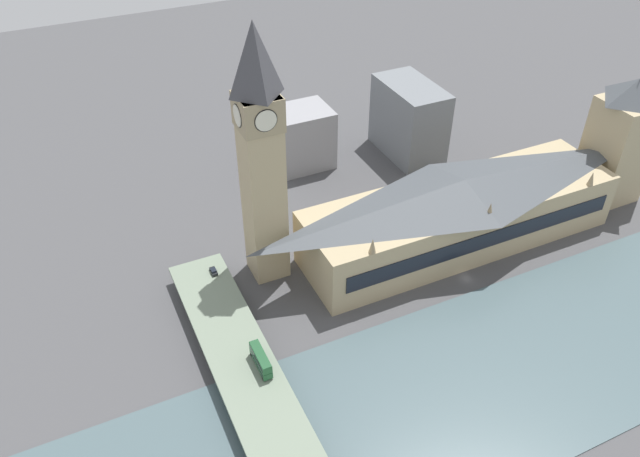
# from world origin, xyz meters

# --- Properties ---
(ground_plane) EXTENTS (600.00, 600.00, 0.00)m
(ground_plane) POSITION_xyz_m (0.00, 0.00, 0.00)
(ground_plane) COLOR #4C4C4F
(river_water) EXTENTS (57.83, 360.00, 0.30)m
(river_water) POSITION_xyz_m (-34.92, 0.00, 0.15)
(river_water) COLOR #4C6066
(river_water) RESTS_ON ground_plane
(parliament_hall) EXTENTS (29.44, 108.83, 25.37)m
(parliament_hall) POSITION_xyz_m (17.49, -8.00, 12.60)
(parliament_hall) COLOR tan
(parliament_hall) RESTS_ON ground_plane
(clock_tower) EXTENTS (12.20, 12.20, 82.30)m
(clock_tower) POSITION_xyz_m (30.99, 55.92, 43.52)
(clock_tower) COLOR tan
(clock_tower) RESTS_ON ground_plane
(victoria_tower) EXTENTS (18.13, 18.13, 51.18)m
(victoria_tower) POSITION_xyz_m (17.55, -75.48, 23.59)
(victoria_tower) COLOR tan
(victoria_tower) RESTS_ON ground_plane
(road_bridge) EXTENTS (147.67, 16.90, 5.83)m
(road_bridge) POSITION_xyz_m (-34.92, 77.87, 4.75)
(road_bridge) COLOR #5D6A59
(road_bridge) RESTS_ON ground_plane
(double_decker_bus_lead) EXTENTS (10.64, 2.65, 4.92)m
(double_decker_bus_lead) POSITION_xyz_m (-10.35, 73.86, 8.53)
(double_decker_bus_lead) COLOR #235B33
(double_decker_bus_lead) RESTS_ON road_bridge
(car_southbound_tail) EXTENTS (3.93, 1.79, 1.45)m
(car_southbound_tail) POSITION_xyz_m (30.62, 74.06, 6.55)
(car_southbound_tail) COLOR black
(car_southbound_tail) RESTS_ON road_bridge
(city_block_west) EXTENTS (33.08, 18.45, 30.32)m
(city_block_west) POSITION_xyz_m (76.48, -24.03, 15.16)
(city_block_west) COLOR slate
(city_block_west) RESTS_ON ground_plane
(city_block_center) EXTENTS (18.81, 22.62, 24.21)m
(city_block_center) POSITION_xyz_m (86.62, 19.33, 12.10)
(city_block_center) COLOR #939399
(city_block_center) RESTS_ON ground_plane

